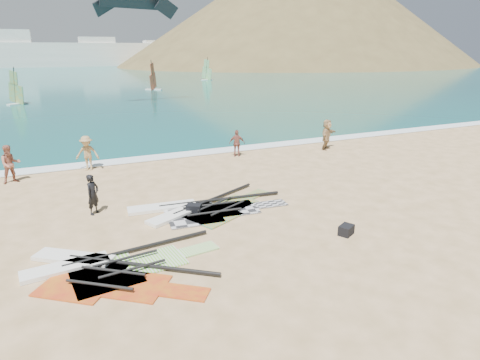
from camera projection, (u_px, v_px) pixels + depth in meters
name	position (u px, v px, depth m)	size (l,w,h in m)	color
ground	(296.00, 249.00, 12.07)	(300.00, 300.00, 0.00)	#DAB07F
sea	(72.00, 69.00, 126.33)	(300.00, 240.00, 0.06)	#0B504F
surf_line	(180.00, 155.00, 22.72)	(300.00, 1.20, 0.04)	white
far_town	(18.00, 54.00, 134.33)	(160.00, 8.00, 12.00)	white
headland_main	(304.00, 65.00, 158.05)	(143.00, 143.00, 45.00)	brown
headland_minor	(357.00, 63.00, 180.47)	(70.00, 70.00, 28.00)	brown
rig_grey	(197.00, 208.00, 15.01)	(6.03, 2.62, 0.20)	#28282A
rig_green	(110.00, 265.00, 11.08)	(5.42, 2.31, 0.20)	#72D429
rig_orange	(205.00, 209.00, 14.91)	(5.41, 3.55, 0.20)	orange
rig_red	(100.00, 271.00, 10.76)	(4.62, 4.42, 0.20)	red
gear_bag_near	(346.00, 230.00, 12.95)	(0.50, 0.37, 0.32)	black
gear_bag_far	(194.00, 209.00, 14.71)	(0.52, 0.37, 0.31)	black
person_wetsuit	(93.00, 194.00, 14.43)	(0.54, 0.36, 1.49)	black
beachgoer_left	(10.00, 164.00, 17.84)	(0.84, 0.65, 1.72)	#A4604C
beachgoer_mid	(87.00, 153.00, 19.73)	(1.11, 0.64, 1.72)	#A08152
beachgoer_back	(237.00, 143.00, 22.33)	(0.87, 0.36, 1.49)	#945448
beachgoer_right	(327.00, 134.00, 23.89)	(1.67, 0.53, 1.81)	tan
windsurfer_left	(16.00, 93.00, 43.32)	(2.15, 2.20, 4.03)	white
windsurfer_centre	(153.00, 81.00, 59.14)	(2.40, 2.53, 4.36)	white
windsurfer_right	(207.00, 73.00, 78.38)	(2.51, 2.78, 4.42)	white
kitesurf_kite	(136.00, 1.00, 41.07)	(8.66, 2.77, 2.74)	black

